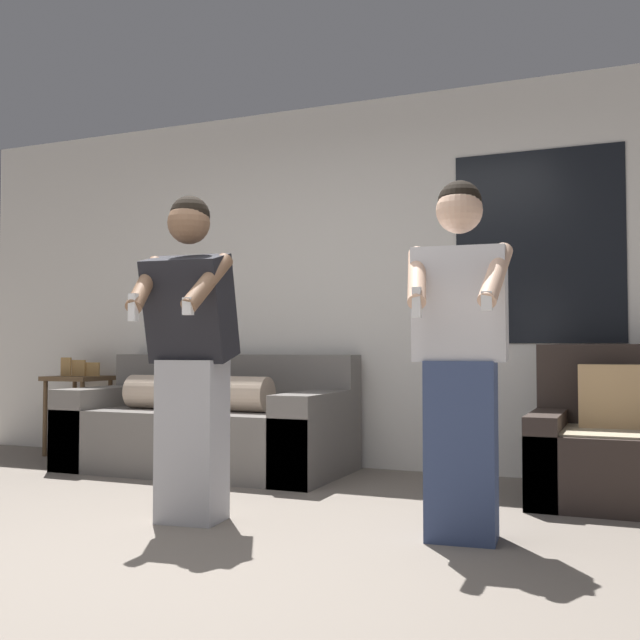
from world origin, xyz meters
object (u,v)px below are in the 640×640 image
(person_left, at_px, (190,356))
(person_right, at_px, (460,357))
(couch, at_px, (209,428))
(side_table, at_px, (78,389))
(armchair, at_px, (613,449))

(person_left, height_order, person_right, person_right)
(couch, xyz_separation_m, person_left, (0.76, -1.46, 0.53))
(side_table, height_order, person_left, person_left)
(side_table, xyz_separation_m, person_right, (3.48, -1.54, 0.29))
(person_right, bearing_deg, side_table, 156.12)
(side_table, bearing_deg, person_left, -38.40)
(couch, distance_m, armchair, 2.70)
(armchair, bearing_deg, couch, 178.00)
(couch, relative_size, person_right, 1.22)
(couch, xyz_separation_m, person_right, (2.09, -1.29, 0.53))
(armchair, height_order, person_right, person_right)
(couch, relative_size, side_table, 2.52)
(person_left, bearing_deg, couch, 117.63)
(person_left, bearing_deg, person_right, 7.29)
(couch, bearing_deg, armchair, -2.00)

